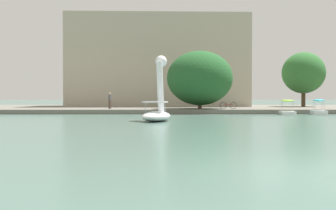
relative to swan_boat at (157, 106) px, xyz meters
The scene contains 10 objects.
ground_plane 17.60m from the swan_boat, 78.49° to the right, with size 649.54×649.54×0.00m, color #47665B.
shore_bank_far 23.13m from the swan_boat, 81.27° to the left, with size 158.49×24.88×0.42m, color #6B665B.
swan_boat is the anchor object (origin of this frame).
pedal_boat_lime 14.54m from the swan_boat, 38.80° to the left, with size 1.48×2.07×1.35m.
pedal_boat_cyan 16.77m from the swan_boat, 32.77° to the left, with size 1.45×1.96×1.38m.
tree_willow_near_path 14.31m from the swan_boat, 73.66° to the left, with size 8.78×8.66×5.76m.
tree_broadleaf_left 29.70m from the swan_boat, 52.59° to the left, with size 7.48×7.72×6.82m.
person_on_path 14.72m from the swan_boat, 110.07° to the left, with size 0.29×0.30×1.63m.
bicycle_parked 13.91m from the swan_boat, 61.68° to the left, with size 1.67×0.30×0.69m.
apartment_block 26.97m from the swan_boat, 91.00° to the left, with size 22.72×10.03×11.48m, color #B2A893.
Camera 1 is at (-3.00, -7.51, 1.49)m, focal length 41.07 mm.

